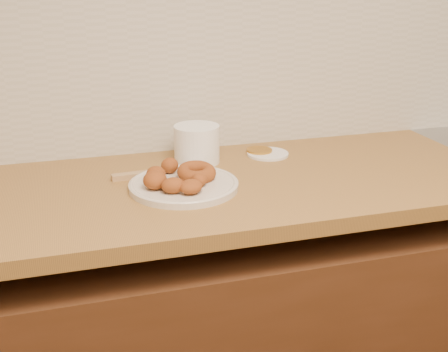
{
  "coord_description": "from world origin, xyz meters",
  "views": [
    {
      "loc": [
        -0.64,
        0.36,
        1.42
      ],
      "look_at": [
        -0.27,
        1.64,
        0.93
      ],
      "focal_mm": 45.0,
      "sensor_mm": 36.0,
      "label": 1
    }
  ],
  "objects": [
    {
      "name": "backsplash",
      "position": [
        0.0,
        1.99,
        1.2
      ],
      "size": [
        3.6,
        0.02,
        0.6
      ],
      "primitive_type": "cube",
      "color": "beige",
      "rests_on": "wall_back"
    },
    {
      "name": "tub_lid",
      "position": [
        -0.07,
        1.85,
        0.9
      ],
      "size": [
        0.13,
        0.13,
        0.01
      ],
      "primitive_type": "cylinder",
      "rotation": [
        0.0,
        0.0,
        -0.08
      ],
      "color": "white",
      "rests_on": "butcher_block"
    },
    {
      "name": "butcher_block",
      "position": [
        -0.65,
        1.69,
        0.88
      ],
      "size": [
        2.3,
        0.62,
        0.04
      ],
      "primitive_type": "cube",
      "color": "olive",
      "rests_on": "base_cabinet"
    },
    {
      "name": "plastic_tub",
      "position": [
        -0.29,
        1.85,
        0.95
      ],
      "size": [
        0.14,
        0.14,
        0.11
      ],
      "primitive_type": "cylinder",
      "rotation": [
        0.0,
        0.0,
        -0.06
      ],
      "color": "white",
      "rests_on": "butcher_block"
    },
    {
      "name": "donut_plate",
      "position": [
        -0.37,
        1.66,
        0.91
      ],
      "size": [
        0.28,
        0.28,
        0.02
      ],
      "primitive_type": "cylinder",
      "color": "beige",
      "rests_on": "butcher_block"
    },
    {
      "name": "base_cabinet",
      "position": [
        0.0,
        1.69,
        0.39
      ],
      "size": [
        3.6,
        0.6,
        0.77
      ],
      "primitive_type": "cube",
      "color": "#492917",
      "rests_on": "floor"
    },
    {
      "name": "ring_donut",
      "position": [
        -0.33,
        1.68,
        0.93
      ],
      "size": [
        0.13,
        0.14,
        0.05
      ],
      "primitive_type": "torus",
      "rotation": [
        0.1,
        0.0,
        0.43
      ],
      "color": "#8D3B17",
      "rests_on": "donut_plate"
    },
    {
      "name": "wooden_utensil",
      "position": [
        -0.44,
        1.77,
        0.91
      ],
      "size": [
        0.2,
        0.04,
        0.02
      ],
      "primitive_type": "cube",
      "rotation": [
        0.0,
        0.0,
        0.07
      ],
      "color": "#A58153",
      "rests_on": "butcher_block"
    },
    {
      "name": "brass_jar_lid",
      "position": [
        -0.09,
        1.87,
        0.91
      ],
      "size": [
        0.08,
        0.08,
        0.01
      ],
      "primitive_type": "cylinder",
      "rotation": [
        0.0,
        0.0,
        -0.02
      ],
      "color": "#B78027",
      "rests_on": "butcher_block"
    },
    {
      "name": "fried_dough_chunks",
      "position": [
        -0.4,
        1.64,
        0.94
      ],
      "size": [
        0.17,
        0.23,
        0.04
      ],
      "color": "#8D3B17",
      "rests_on": "donut_plate"
    }
  ]
}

